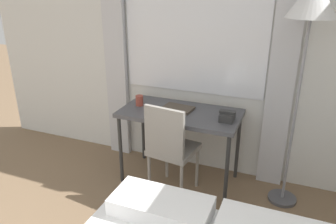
% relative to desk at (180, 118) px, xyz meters
% --- Properties ---
extents(wall_back_with_window, '(4.81, 0.13, 2.70)m').
position_rel_desk_xyz_m(wall_back_with_window, '(-0.06, 0.37, 0.66)').
color(wall_back_with_window, silver).
rests_on(wall_back_with_window, ground_plane).
extents(desk, '(1.14, 0.59, 0.76)m').
position_rel_desk_xyz_m(desk, '(0.00, 0.00, 0.00)').
color(desk, '#4C4C51').
rests_on(desk, ground_plane).
extents(desk_chair, '(0.45, 0.45, 0.93)m').
position_rel_desk_xyz_m(desk_chair, '(0.00, -0.27, -0.16)').
color(desk_chair, gray).
rests_on(desk_chair, ground_plane).
extents(standing_lamp, '(0.38, 0.38, 1.95)m').
position_rel_desk_xyz_m(standing_lamp, '(1.02, 0.03, 1.02)').
color(standing_lamp, '#4C4C51').
rests_on(standing_lamp, ground_plane).
extents(telephone, '(0.14, 0.16, 0.09)m').
position_rel_desk_xyz_m(telephone, '(0.46, -0.04, 0.11)').
color(telephone, '#2D2D2D').
rests_on(telephone, desk).
extents(book, '(0.31, 0.22, 0.02)m').
position_rel_desk_xyz_m(book, '(-0.04, 0.04, 0.08)').
color(book, '#4C4238').
rests_on(book, desk).
extents(mug, '(0.08, 0.08, 0.10)m').
position_rel_desk_xyz_m(mug, '(-0.43, 0.00, 0.12)').
color(mug, '#993F33').
rests_on(mug, desk).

